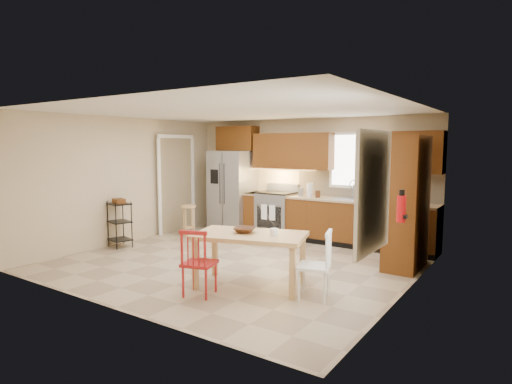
{
  "coord_description": "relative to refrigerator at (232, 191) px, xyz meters",
  "views": [
    {
      "loc": [
        4.18,
        -5.63,
        1.95
      ],
      "look_at": [
        0.11,
        0.4,
        1.15
      ],
      "focal_mm": 30.0,
      "sensor_mm": 36.0,
      "label": 1
    }
  ],
  "objects": [
    {
      "name": "floor",
      "position": [
        1.7,
        -2.12,
        -0.91
      ],
      "size": [
        5.5,
        5.5,
        0.0
      ],
      "primitive_type": "plane",
      "color": "tan",
      "rests_on": "ground"
    },
    {
      "name": "ceiling",
      "position": [
        1.7,
        -2.12,
        1.59
      ],
      "size": [
        5.5,
        5.0,
        0.02
      ],
      "primitive_type": "cube",
      "color": "silver",
      "rests_on": "ground"
    },
    {
      "name": "wall_back",
      "position": [
        1.7,
        0.38,
        0.34
      ],
      "size": [
        5.5,
        0.02,
        2.5
      ],
      "primitive_type": "cube",
      "color": "#CCB793",
      "rests_on": "ground"
    },
    {
      "name": "wall_front",
      "position": [
        1.7,
        -4.62,
        0.34
      ],
      "size": [
        5.5,
        0.02,
        2.5
      ],
      "primitive_type": "cube",
      "color": "#CCB793",
      "rests_on": "ground"
    },
    {
      "name": "wall_left",
      "position": [
        -1.05,
        -2.12,
        0.34
      ],
      "size": [
        0.02,
        5.0,
        2.5
      ],
      "primitive_type": "cube",
      "color": "#CCB793",
      "rests_on": "ground"
    },
    {
      "name": "wall_right",
      "position": [
        4.45,
        -2.12,
        0.34
      ],
      "size": [
        0.02,
        5.0,
        2.5
      ],
      "primitive_type": "cube",
      "color": "#CCB793",
      "rests_on": "ground"
    },
    {
      "name": "refrigerator",
      "position": [
        0.0,
        0.0,
        0.0
      ],
      "size": [
        0.92,
        0.75,
        1.82
      ],
      "primitive_type": "cube",
      "color": "gray",
      "rests_on": "floor"
    },
    {
      "name": "range_stove",
      "position": [
        1.15,
        0.06,
        -0.45
      ],
      "size": [
        0.76,
        0.63,
        0.92
      ],
      "primitive_type": "cube",
      "color": "gray",
      "rests_on": "floor"
    },
    {
      "name": "base_cabinet_narrow",
      "position": [
        0.6,
        0.08,
        -0.46
      ],
      "size": [
        0.3,
        0.6,
        0.9
      ],
      "primitive_type": "cube",
      "color": "#5A3310",
      "rests_on": "floor"
    },
    {
      "name": "base_cabinet_run",
      "position": [
        2.99,
        0.08,
        -0.46
      ],
      "size": [
        2.92,
        0.6,
        0.9
      ],
      "primitive_type": "cube",
      "color": "#5A3310",
      "rests_on": "floor"
    },
    {
      "name": "dishwasher",
      "position": [
        3.55,
        -0.22,
        -0.46
      ],
      "size": [
        0.6,
        0.02,
        0.78
      ],
      "primitive_type": "cube",
      "color": "black",
      "rests_on": "floor"
    },
    {
      "name": "backsplash",
      "position": [
        2.99,
        0.36,
        0.27
      ],
      "size": [
        2.92,
        0.03,
        0.55
      ],
      "primitive_type": "cube",
      "color": "#C6B295",
      "rests_on": "wall_back"
    },
    {
      "name": "upper_over_fridge",
      "position": [
        0.0,
        0.2,
        1.19
      ],
      "size": [
        1.0,
        0.35,
        0.55
      ],
      "primitive_type": "cube",
      "color": "#5C2E0F",
      "rests_on": "wall_back"
    },
    {
      "name": "upper_left_block",
      "position": [
        1.45,
        0.2,
        0.92
      ],
      "size": [
        1.8,
        0.35,
        0.75
      ],
      "primitive_type": "cube",
      "color": "#5C2E0F",
      "rests_on": "wall_back"
    },
    {
      "name": "upper_right_block",
      "position": [
        3.95,
        0.2,
        0.92
      ],
      "size": [
        1.0,
        0.35,
        0.75
      ],
      "primitive_type": "cube",
      "color": "#5C2E0F",
      "rests_on": "wall_back"
    },
    {
      "name": "window_back",
      "position": [
        2.8,
        0.35,
        0.74
      ],
      "size": [
        1.12,
        0.04,
        1.12
      ],
      "primitive_type": "cube",
      "color": "white",
      "rests_on": "wall_back"
    },
    {
      "name": "sink",
      "position": [
        2.8,
        0.08,
        -0.05
      ],
      "size": [
        0.62,
        0.46,
        0.16
      ],
      "primitive_type": "cube",
      "color": "gray",
      "rests_on": "base_cabinet_run"
    },
    {
      "name": "undercab_glow",
      "position": [
        1.15,
        0.17,
        0.52
      ],
      "size": [
        1.6,
        0.3,
        0.01
      ],
      "primitive_type": "cube",
      "color": "#FFBF66",
      "rests_on": "wall_back"
    },
    {
      "name": "soap_bottle",
      "position": [
        3.18,
        -0.02,
        0.09
      ],
      "size": [
        0.09,
        0.09,
        0.19
      ],
      "primitive_type": "imported",
      "color": "#BA0C12",
      "rests_on": "base_cabinet_run"
    },
    {
      "name": "paper_towel",
      "position": [
        1.95,
        0.03,
        0.13
      ],
      "size": [
        0.12,
        0.12,
        0.28
      ],
      "primitive_type": "cylinder",
      "color": "white",
      "rests_on": "base_cabinet_run"
    },
    {
      "name": "canister_steel",
      "position": [
        1.75,
        0.03,
        0.08
      ],
      "size": [
        0.11,
        0.11,
        0.18
      ],
      "primitive_type": "cylinder",
      "color": "gray",
      "rests_on": "base_cabinet_run"
    },
    {
      "name": "canister_wood",
      "position": [
        2.15,
        -0.0,
        0.06
      ],
      "size": [
        0.1,
        0.1,
        0.14
      ],
      "primitive_type": "cylinder",
      "color": "#4E2714",
      "rests_on": "base_cabinet_run"
    },
    {
      "name": "pantry",
      "position": [
        4.13,
        -0.93,
        0.14
      ],
      "size": [
        0.5,
        0.95,
        2.1
      ],
      "primitive_type": "cube",
      "color": "#5A3310",
      "rests_on": "floor"
    },
    {
      "name": "fire_extinguisher",
      "position": [
        4.33,
        -1.98,
        0.19
      ],
      "size": [
        0.12,
        0.12,
        0.36
      ],
      "primitive_type": "cylinder",
      "color": "#BA0C12",
      "rests_on": "wall_right"
    },
    {
      "name": "window_right",
      "position": [
        4.38,
        -3.27,
        0.54
      ],
      "size": [
        0.04,
        1.02,
        1.32
      ],
      "primitive_type": "cube",
      "color": "white",
      "rests_on": "wall_right"
    },
    {
      "name": "doorway",
      "position": [
        -0.97,
        -0.82,
        0.14
      ],
      "size": [
        0.04,
        0.95,
        2.1
      ],
      "primitive_type": "cube",
      "color": "#8C7A59",
      "rests_on": "wall_left"
    },
    {
      "name": "dining_table",
      "position": [
        2.59,
        -3.03,
        -0.54
      ],
      "size": [
        1.68,
        1.24,
        0.73
      ],
      "primitive_type": null,
      "rotation": [
        0.0,
        0.0,
        0.29
      ],
      "color": "tan",
      "rests_on": "floor"
    },
    {
      "name": "chair_red",
      "position": [
        2.24,
        -3.68,
        -0.47
      ],
      "size": [
        0.51,
        0.51,
        0.88
      ],
      "primitive_type": null,
      "rotation": [
        0.0,
        0.0,
        0.29
      ],
      "color": "#A21819",
      "rests_on": "floor"
    },
    {
      "name": "chair_white",
      "position": [
        3.54,
        -2.98,
        -0.47
      ],
      "size": [
        0.51,
        0.51,
        0.88
      ],
      "primitive_type": null,
      "rotation": [
        0.0,
        0.0,
        1.86
      ],
      "color": "white",
      "rests_on": "floor"
    },
    {
      "name": "table_bowl",
      "position": [
        2.5,
        -3.03,
        -0.17
      ],
      "size": [
        0.38,
        0.38,
        0.07
      ],
      "primitive_type": "imported",
      "rotation": [
        0.0,
        0.0,
        0.29
      ],
      "color": "#4E2714",
      "rests_on": "dining_table"
    },
    {
      "name": "table_jar",
      "position": [
        2.92,
        -2.94,
        -0.14
      ],
      "size": [
        0.13,
        0.13,
        0.12
      ],
      "primitive_type": "cylinder",
      "rotation": [
        0.0,
        0.0,
        0.29
      ],
      "color": "white",
      "rests_on": "dining_table"
    },
    {
      "name": "bar_stool",
      "position": [
        -0.38,
        -1.06,
        -0.58
      ],
      "size": [
        0.34,
        0.34,
        0.66
      ],
      "primitive_type": null,
      "rotation": [
        0.0,
        0.0,
        -0.04
      ],
      "color": "tan",
      "rests_on": "floor"
    },
    {
      "name": "utility_cart",
      "position": [
        -0.79,
        -2.53,
        -0.47
      ],
      "size": [
        0.52,
        0.45,
        0.89
      ],
      "primitive_type": null,
      "rotation": [
        0.0,
        0.0,
        -0.28
      ],
      "color": "black",
      "rests_on": "floor"
    }
  ]
}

